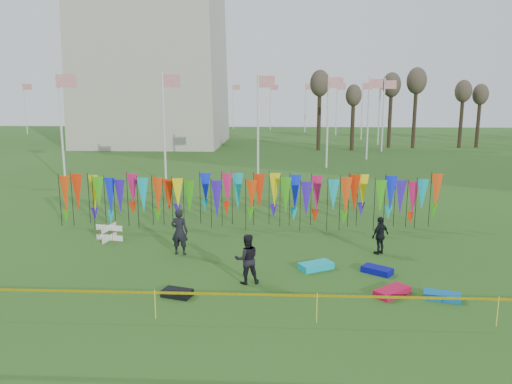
{
  "coord_description": "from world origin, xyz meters",
  "views": [
    {
      "loc": [
        1.73,
        -15.29,
        6.55
      ],
      "look_at": [
        0.7,
        6.0,
        2.25
      ],
      "focal_mm": 35.0,
      "sensor_mm": 36.0,
      "label": 1
    }
  ],
  "objects_px": {
    "box_kite": "(109,233)",
    "person_left": "(179,232)",
    "kite_bag_turquoise": "(316,266)",
    "person_right": "(380,236)",
    "kite_bag_red": "(392,292)",
    "person_mid": "(247,259)",
    "kite_bag_blue": "(377,270)",
    "kite_bag_black": "(177,293)",
    "kite_bag_teal": "(442,296)"
  },
  "relations": [
    {
      "from": "box_kite",
      "to": "person_left",
      "type": "bearing_deg",
      "value": -26.21
    },
    {
      "from": "kite_bag_turquoise",
      "to": "box_kite",
      "type": "bearing_deg",
      "value": 160.22
    },
    {
      "from": "person_left",
      "to": "person_right",
      "type": "height_order",
      "value": "person_left"
    },
    {
      "from": "kite_bag_turquoise",
      "to": "kite_bag_red",
      "type": "relative_size",
      "value": 0.98
    },
    {
      "from": "person_left",
      "to": "person_mid",
      "type": "relative_size",
      "value": 1.09
    },
    {
      "from": "kite_bag_blue",
      "to": "kite_bag_black",
      "type": "distance_m",
      "value": 7.34
    },
    {
      "from": "kite_bag_red",
      "to": "kite_bag_black",
      "type": "height_order",
      "value": "kite_bag_red"
    },
    {
      "from": "kite_bag_blue",
      "to": "kite_bag_turquoise",
      "type": "bearing_deg",
      "value": 172.04
    },
    {
      "from": "box_kite",
      "to": "kite_bag_black",
      "type": "xyz_separation_m",
      "value": [
        4.28,
        -5.99,
        -0.25
      ]
    },
    {
      "from": "person_left",
      "to": "kite_bag_red",
      "type": "xyz_separation_m",
      "value": [
        7.77,
        -3.83,
        -0.84
      ]
    },
    {
      "from": "kite_bag_blue",
      "to": "box_kite",
      "type": "bearing_deg",
      "value": 162.46
    },
    {
      "from": "kite_bag_red",
      "to": "kite_bag_teal",
      "type": "distance_m",
      "value": 1.55
    },
    {
      "from": "person_right",
      "to": "kite_bag_black",
      "type": "relative_size",
      "value": 1.65
    },
    {
      "from": "box_kite",
      "to": "kite_bag_black",
      "type": "bearing_deg",
      "value": -54.49
    },
    {
      "from": "person_right",
      "to": "kite_bag_blue",
      "type": "height_order",
      "value": "person_right"
    },
    {
      "from": "box_kite",
      "to": "person_right",
      "type": "relative_size",
      "value": 0.47
    },
    {
      "from": "person_left",
      "to": "person_right",
      "type": "distance_m",
      "value": 8.19
    },
    {
      "from": "person_mid",
      "to": "kite_bag_blue",
      "type": "bearing_deg",
      "value": -179.98
    },
    {
      "from": "kite_bag_teal",
      "to": "person_right",
      "type": "bearing_deg",
      "value": 103.95
    },
    {
      "from": "person_right",
      "to": "kite_bag_turquoise",
      "type": "distance_m",
      "value": 3.41
    },
    {
      "from": "person_right",
      "to": "kite_bag_blue",
      "type": "xyz_separation_m",
      "value": [
        -0.52,
        -2.24,
        -0.67
      ]
    },
    {
      "from": "person_left",
      "to": "person_right",
      "type": "bearing_deg",
      "value": -171.19
    },
    {
      "from": "kite_bag_turquoise",
      "to": "kite_bag_teal",
      "type": "bearing_deg",
      "value": -33.9
    },
    {
      "from": "person_mid",
      "to": "kite_bag_turquoise",
      "type": "distance_m",
      "value": 3.01
    },
    {
      "from": "person_mid",
      "to": "kite_bag_red",
      "type": "distance_m",
      "value": 4.95
    },
    {
      "from": "kite_bag_black",
      "to": "kite_bag_teal",
      "type": "height_order",
      "value": "kite_bag_black"
    },
    {
      "from": "person_right",
      "to": "person_left",
      "type": "bearing_deg",
      "value": -35.3
    },
    {
      "from": "kite_bag_turquoise",
      "to": "kite_bag_black",
      "type": "relative_size",
      "value": 1.32
    },
    {
      "from": "kite_bag_black",
      "to": "kite_bag_blue",
      "type": "bearing_deg",
      "value": 19.55
    },
    {
      "from": "box_kite",
      "to": "kite_bag_red",
      "type": "bearing_deg",
      "value": -26.22
    },
    {
      "from": "person_mid",
      "to": "kite_bag_teal",
      "type": "relative_size",
      "value": 1.55
    },
    {
      "from": "kite_bag_black",
      "to": "person_left",
      "type": "bearing_deg",
      "value": 99.97
    },
    {
      "from": "person_left",
      "to": "kite_bag_teal",
      "type": "distance_m",
      "value": 10.19
    },
    {
      "from": "box_kite",
      "to": "person_left",
      "type": "xyz_separation_m",
      "value": [
        3.53,
        -1.74,
        0.59
      ]
    },
    {
      "from": "person_left",
      "to": "kite_bag_black",
      "type": "bearing_deg",
      "value": 105.73
    },
    {
      "from": "kite_bag_turquoise",
      "to": "kite_bag_red",
      "type": "height_order",
      "value": "kite_bag_turquoise"
    },
    {
      "from": "person_left",
      "to": "kite_bag_red",
      "type": "relative_size",
      "value": 1.5
    },
    {
      "from": "person_left",
      "to": "kite_bag_blue",
      "type": "height_order",
      "value": "person_left"
    },
    {
      "from": "person_left",
      "to": "kite_bag_black",
      "type": "relative_size",
      "value": 2.02
    },
    {
      "from": "kite_bag_red",
      "to": "kite_bag_teal",
      "type": "xyz_separation_m",
      "value": [
        1.53,
        -0.25,
        -0.01
      ]
    },
    {
      "from": "person_left",
      "to": "kite_bag_turquoise",
      "type": "relative_size",
      "value": 1.53
    },
    {
      "from": "person_right",
      "to": "kite_bag_blue",
      "type": "relative_size",
      "value": 1.46
    },
    {
      "from": "kite_bag_blue",
      "to": "kite_bag_red",
      "type": "xyz_separation_m",
      "value": [
        0.11,
        -2.03,
        0.0
      ]
    },
    {
      "from": "person_left",
      "to": "kite_bag_blue",
      "type": "bearing_deg",
      "value": 172.54
    },
    {
      "from": "person_right",
      "to": "kite_bag_red",
      "type": "distance_m",
      "value": 4.34
    },
    {
      "from": "person_right",
      "to": "box_kite",
      "type": "bearing_deg",
      "value": -44.69
    },
    {
      "from": "kite_bag_red",
      "to": "kite_bag_black",
      "type": "xyz_separation_m",
      "value": [
        -7.02,
        -0.43,
        -0.01
      ]
    },
    {
      "from": "box_kite",
      "to": "person_right",
      "type": "height_order",
      "value": "person_right"
    },
    {
      "from": "kite_bag_blue",
      "to": "kite_bag_red",
      "type": "bearing_deg",
      "value": -86.99
    },
    {
      "from": "kite_bag_turquoise",
      "to": "person_right",
      "type": "bearing_deg",
      "value": 35.16
    }
  ]
}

